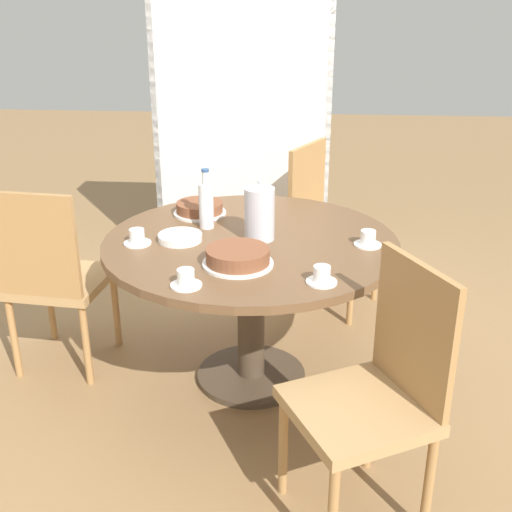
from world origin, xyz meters
The scene contains 15 objects.
ground_plane centered at (0.00, 0.00, 0.00)m, with size 14.00×14.00×0.00m, color #937047.
dining_table centered at (0.00, 0.00, 0.58)m, with size 1.28×1.28×0.71m.
chair_a centered at (0.35, 0.85, 0.49)m, with size 0.56×0.56×0.92m.
chair_b centered at (-0.92, 0.03, 0.49)m, with size 0.46×0.46×0.92m.
chair_c centered at (0.48, -0.78, 0.49)m, with size 0.57×0.57×0.92m.
bookshelf centered at (-0.17, 1.40, 0.85)m, with size 1.09×0.28×1.74m.
coffee_pot centered at (0.04, 0.01, 0.83)m, with size 0.13×0.13×0.27m.
water_bottle centered at (-0.21, 0.13, 0.82)m, with size 0.07×0.07×0.27m.
cake_main centered at (-0.03, -0.29, 0.74)m, with size 0.28×0.28×0.07m.
cake_second centered at (-0.27, 0.31, 0.74)m, with size 0.25×0.25×0.06m.
cup_a centered at (-0.48, -0.10, 0.73)m, with size 0.12×0.12×0.07m.
cup_b centered at (0.50, -0.03, 0.73)m, with size 0.12×0.12×0.07m.
cup_c centered at (-0.19, -0.49, 0.73)m, with size 0.12×0.12×0.07m.
cup_d centered at (0.30, -0.43, 0.73)m, with size 0.12×0.12×0.07m.
plate_stack centered at (-0.30, -0.04, 0.72)m, with size 0.19×0.19×0.03m.
Camera 1 is at (0.23, -2.58, 1.71)m, focal length 45.00 mm.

